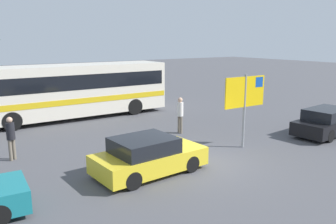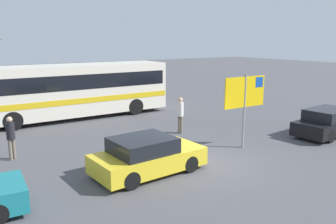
% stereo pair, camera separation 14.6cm
% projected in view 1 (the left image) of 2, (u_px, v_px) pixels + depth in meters
% --- Properties ---
extents(ground, '(120.00, 120.00, 0.00)m').
position_uv_depth(ground, '(201.00, 164.00, 13.14)').
color(ground, '#4C4C51').
extents(bus_front_coach, '(11.53, 2.72, 3.17)m').
position_uv_depth(bus_front_coach, '(71.00, 89.00, 20.46)').
color(bus_front_coach, silver).
rests_on(bus_front_coach, ground).
extents(ferry_sign, '(2.20, 0.12, 3.20)m').
position_uv_depth(ferry_sign, '(246.00, 95.00, 14.73)').
color(ferry_sign, gray).
rests_on(ferry_sign, ground).
extents(car_black, '(4.58, 2.08, 1.32)m').
position_uv_depth(car_black, '(328.00, 122.00, 17.14)').
color(car_black, black).
rests_on(car_black, ground).
extents(car_yellow, '(4.04, 2.11, 1.32)m').
position_uv_depth(car_yellow, '(148.00, 156.00, 12.09)').
color(car_yellow, yellow).
rests_on(car_yellow, ground).
extents(pedestrian_by_bus, '(0.32, 0.32, 1.73)m').
position_uv_depth(pedestrian_by_bus, '(11.00, 135.00, 13.35)').
color(pedestrian_by_bus, '#706656').
rests_on(pedestrian_by_bus, ground).
extents(pedestrian_near_sign, '(0.32, 0.32, 1.82)m').
position_uv_depth(pedestrian_near_sign, '(180.00, 112.00, 17.23)').
color(pedestrian_near_sign, '#706656').
rests_on(pedestrian_near_sign, ground).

